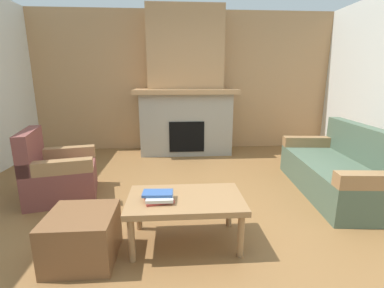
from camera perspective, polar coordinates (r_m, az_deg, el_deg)
ground at (r=3.03m, az=1.08°, el=-14.65°), size 9.00×9.00×0.00m
wall_back_wood_panel at (r=5.66m, az=-1.54°, el=12.81°), size 6.00×0.12×2.70m
fireplace at (r=5.29m, az=-1.36°, el=10.73°), size 1.90×0.82×2.70m
couch at (r=3.96m, az=28.57°, el=-4.96°), size 1.00×1.87×0.85m
armchair at (r=3.72m, az=-26.21°, el=-5.67°), size 0.91×0.91×0.85m
coffee_table at (r=2.43m, az=-1.39°, el=-12.24°), size 1.00×0.60×0.43m
ottoman at (r=2.47m, az=-21.91°, el=-17.51°), size 0.52×0.52×0.40m
book_stack_near_edge at (r=2.35m, az=-6.95°, el=-10.89°), size 0.27×0.25×0.07m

